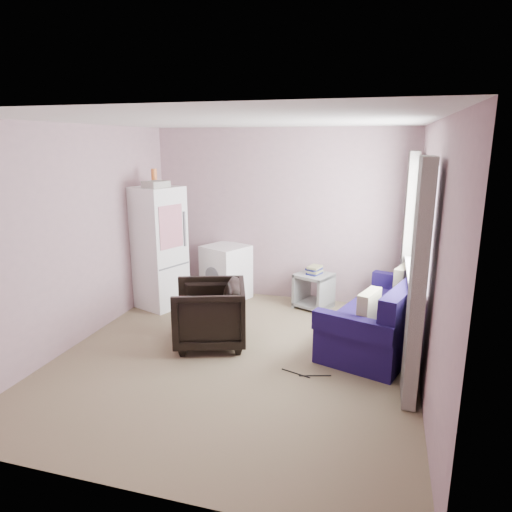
{
  "coord_description": "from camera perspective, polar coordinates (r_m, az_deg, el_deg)",
  "views": [
    {
      "loc": [
        1.46,
        -4.38,
        2.3
      ],
      "look_at": [
        0.05,
        0.6,
        1.0
      ],
      "focal_mm": 32.0,
      "sensor_mm": 36.0,
      "label": 1
    }
  ],
  "objects": [
    {
      "name": "room",
      "position": [
        4.73,
        -2.31,
        1.3
      ],
      "size": [
        3.84,
        4.24,
        2.54
      ],
      "color": "#847356",
      "rests_on": "ground"
    },
    {
      "name": "armchair",
      "position": [
        5.32,
        -5.86,
        -6.83
      ],
      "size": [
        0.96,
        0.99,
        0.81
      ],
      "primitive_type": "imported",
      "rotation": [
        0.0,
        0.0,
        -1.24
      ],
      "color": "black",
      "rests_on": "ground"
    },
    {
      "name": "fridge",
      "position": [
        6.54,
        -12.03,
        1.13
      ],
      "size": [
        0.76,
        0.76,
        1.94
      ],
      "rotation": [
        0.0,
        0.0,
        -0.37
      ],
      "color": "white",
      "rests_on": "ground"
    },
    {
      "name": "washing_machine",
      "position": [
        6.83,
        -3.76,
        -1.89
      ],
      "size": [
        0.76,
        0.76,
        0.81
      ],
      "rotation": [
        0.0,
        0.0,
        -0.44
      ],
      "color": "white",
      "rests_on": "ground"
    },
    {
      "name": "side_table",
      "position": [
        6.51,
        7.25,
        -4.0
      ],
      "size": [
        0.59,
        0.59,
        0.61
      ],
      "rotation": [
        0.0,
        0.0,
        -0.4
      ],
      "color": "gray",
      "rests_on": "ground"
    },
    {
      "name": "sofa",
      "position": [
        5.54,
        15.97,
        -7.56
      ],
      "size": [
        1.4,
        2.06,
        0.84
      ],
      "rotation": [
        0.0,
        0.0,
        -0.32
      ],
      "color": "#1A104A",
      "rests_on": "ground"
    },
    {
      "name": "window_dressing",
      "position": [
        5.23,
        18.94,
        0.13
      ],
      "size": [
        0.17,
        2.62,
        2.18
      ],
      "color": "white",
      "rests_on": "ground"
    },
    {
      "name": "floor_cables",
      "position": [
        4.8,
        6.18,
        -14.51
      ],
      "size": [
        0.51,
        0.12,
        0.01
      ],
      "rotation": [
        0.0,
        0.0,
        0.02
      ],
      "color": "black",
      "rests_on": "ground"
    }
  ]
}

